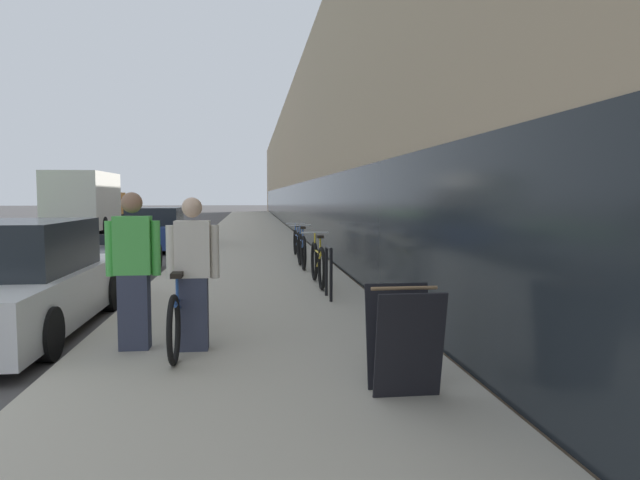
% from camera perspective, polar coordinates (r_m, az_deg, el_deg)
% --- Properties ---
extents(sidewalk_slab, '(3.90, 70.00, 0.16)m').
position_cam_1_polar(sidewalk_slab, '(26.18, -6.89, 0.60)').
color(sidewalk_slab, '#B2AA99').
rests_on(sidewalk_slab, ground).
extents(storefront_facade, '(10.01, 70.00, 7.23)m').
position_cam_1_polar(storefront_facade, '(34.89, 4.68, 7.36)').
color(storefront_facade, tan).
rests_on(storefront_facade, ground).
extents(tandem_bicycle, '(0.52, 2.39, 0.87)m').
position_cam_1_polar(tandem_bicycle, '(6.59, -13.47, -6.82)').
color(tandem_bicycle, black).
rests_on(tandem_bicycle, sidewalk_slab).
extents(person_rider, '(0.55, 0.22, 1.63)m').
position_cam_1_polar(person_rider, '(6.21, -12.57, -3.31)').
color(person_rider, '#33384C').
rests_on(person_rider, sidewalk_slab).
extents(person_bystander, '(0.57, 0.22, 1.68)m').
position_cam_1_polar(person_bystander, '(6.41, -18.15, -2.95)').
color(person_bystander, '#33384C').
rests_on(person_bystander, sidewalk_slab).
extents(bike_rack_hoop, '(0.05, 0.60, 0.84)m').
position_cam_1_polar(bike_rack_hoop, '(9.13, 0.87, -2.70)').
color(bike_rack_hoop, black).
rests_on(bike_rack_hoop, sidewalk_slab).
extents(cruiser_bike_nearest, '(0.52, 1.91, 0.96)m').
position_cam_1_polar(cruiser_bike_nearest, '(10.54, -0.22, -2.36)').
color(cruiser_bike_nearest, black).
rests_on(cruiser_bike_nearest, sidewalk_slab).
extents(cruiser_bike_middle, '(0.52, 1.73, 0.97)m').
position_cam_1_polar(cruiser_bike_middle, '(13.11, -1.84, -1.01)').
color(cruiser_bike_middle, black).
rests_on(cruiser_bike_middle, sidewalk_slab).
extents(cruiser_bike_farthest, '(0.52, 1.84, 0.90)m').
position_cam_1_polar(cruiser_bike_farthest, '(15.45, -2.33, -0.29)').
color(cruiser_bike_farthest, black).
rests_on(cruiser_bike_farthest, sidewalk_slab).
extents(sandwich_board_sign, '(0.56, 0.56, 0.90)m').
position_cam_1_polar(sandwich_board_sign, '(4.87, 8.37, -9.82)').
color(sandwich_board_sign, black).
rests_on(sandwich_board_sign, sidewalk_slab).
extents(parked_sedan_curbside, '(1.88, 4.65, 1.48)m').
position_cam_1_polar(parked_sedan_curbside, '(8.47, -28.11, -3.81)').
color(parked_sedan_curbside, white).
rests_on(parked_sedan_curbside, ground).
extents(vintage_roadster_curbside, '(1.81, 4.07, 0.91)m').
position_cam_1_polar(vintage_roadster_curbside, '(13.85, -20.10, -1.72)').
color(vintage_roadster_curbside, '#4C5156').
rests_on(vintage_roadster_curbside, ground).
extents(parked_sedan_far, '(1.98, 4.03, 1.42)m').
position_cam_1_polar(parked_sedan_far, '(19.89, -16.11, 0.91)').
color(parked_sedan_far, navy).
rests_on(parked_sedan_far, ground).
extents(moving_truck, '(2.57, 6.56, 2.96)m').
position_cam_1_polar(moving_truck, '(30.51, -22.34, 3.49)').
color(moving_truck, orange).
rests_on(moving_truck, ground).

